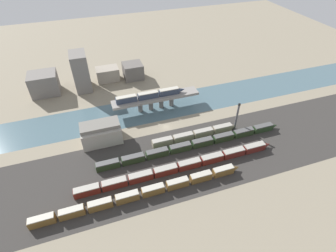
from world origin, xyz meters
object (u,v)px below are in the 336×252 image
(train_yard_mid, at_px, (181,167))
(signal_tower, at_px, (237,117))
(train_yard_far, at_px, (194,144))
(train_yard_near, at_px, (143,193))
(train_yard_outer, at_px, (196,134))
(train_on_bridge, at_px, (151,95))
(warehouse_building, at_px, (101,133))

(train_yard_mid, bearing_deg, signal_tower, 25.16)
(train_yard_far, bearing_deg, train_yard_near, -147.31)
(train_yard_mid, distance_m, train_yard_outer, 22.64)
(train_yard_near, distance_m, train_yard_mid, 20.35)
(train_yard_near, relative_size, train_yard_outer, 1.86)
(train_yard_outer, bearing_deg, train_on_bridge, 115.32)
(train_yard_outer, height_order, warehouse_building, warehouse_building)
(train_on_bridge, relative_size, signal_tower, 2.53)
(train_yard_mid, height_order, signal_tower, signal_tower)
(train_on_bridge, relative_size, train_yard_near, 0.46)
(train_yard_far, distance_m, warehouse_building, 44.73)
(train_on_bridge, distance_m, warehouse_building, 34.91)
(train_yard_near, distance_m, warehouse_building, 39.52)
(train_on_bridge, xyz_separation_m, signal_tower, (35.88, -30.36, -1.82))
(train_on_bridge, height_order, signal_tower, signal_tower)
(signal_tower, bearing_deg, train_yard_outer, 179.27)
(train_yard_far, distance_m, train_yard_outer, 7.31)
(train_on_bridge, height_order, train_yard_mid, train_on_bridge)
(signal_tower, bearing_deg, train_yard_far, -166.46)
(train_yard_near, relative_size, warehouse_building, 4.54)
(train_yard_near, distance_m, train_yard_far, 35.25)
(train_yard_near, bearing_deg, signal_tower, 24.58)
(train_yard_mid, height_order, train_yard_outer, train_yard_mid)
(train_yard_outer, height_order, signal_tower, signal_tower)
(train_yard_near, relative_size, train_yard_mid, 0.94)
(train_yard_outer, distance_m, signal_tower, 22.44)
(train_on_bridge, xyz_separation_m, train_yard_far, (10.62, -36.44, -7.67))
(warehouse_building, bearing_deg, train_yard_mid, -45.34)
(train_on_bridge, distance_m, train_yard_mid, 48.00)
(train_yard_near, xyz_separation_m, train_yard_outer, (33.27, 25.40, -0.12))
(train_yard_outer, bearing_deg, warehouse_building, 164.16)
(signal_tower, bearing_deg, warehouse_building, 169.00)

